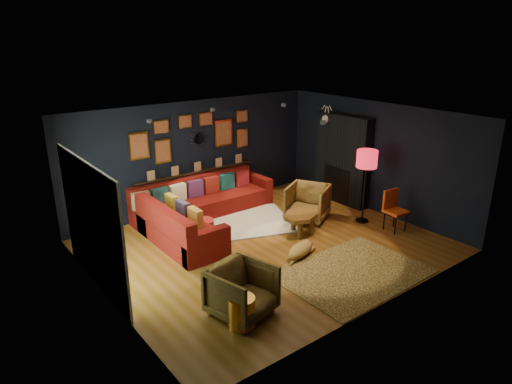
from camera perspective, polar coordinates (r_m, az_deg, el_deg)
floor at (r=9.28m, az=1.43°, el=-6.71°), size 6.50×6.50×0.00m
room_walls at (r=8.70m, az=1.51°, el=2.75°), size 6.50×6.50×6.50m
sectional at (r=10.21m, az=-7.65°, el=-2.40°), size 3.41×2.69×0.86m
ledge at (r=11.02m, az=-7.32°, el=2.55°), size 3.20×0.12×0.04m
gallery_wall at (r=10.82m, az=-7.68°, el=7.08°), size 3.15×0.04×1.02m
sunburst_mirror at (r=10.90m, az=-7.14°, el=6.62°), size 0.47×0.16×0.47m
fireplace at (r=11.55m, az=10.68°, el=3.68°), size 0.31×1.60×2.20m
deer_head at (r=11.68m, az=9.32°, el=9.13°), size 0.50×0.28×0.45m
sliding_door at (r=7.94m, az=-19.82°, el=-3.90°), size 0.06×2.80×2.20m
ceiling_spots at (r=9.10m, az=-1.64°, el=9.75°), size 3.30×2.50×0.06m
shag_rug at (r=10.30m, az=-2.47°, el=-3.88°), size 2.87×2.48×0.03m
leopard_rug at (r=8.47m, az=11.98°, el=-9.85°), size 2.61×1.88×0.01m
coffee_table at (r=9.66m, az=5.64°, el=-3.20°), size 1.06×0.92×0.44m
pouf at (r=9.73m, az=-6.66°, el=-4.34°), size 0.47×0.47×0.31m
armchair_left at (r=7.00m, az=-1.78°, el=-11.98°), size 1.03×0.99×0.88m
armchair_right at (r=10.43m, az=6.46°, el=-1.12°), size 1.14×1.16×0.90m
gold_stool at (r=6.83m, az=-1.80°, el=-14.80°), size 0.39×0.39×0.49m
orange_chair at (r=10.25m, az=16.82°, el=-1.78°), size 0.46×0.46×0.89m
floor_lamp at (r=10.24m, az=13.67°, el=3.66°), size 0.46×0.46×1.66m
dog at (r=8.84m, az=5.58°, el=-6.94°), size 1.13×0.82×0.32m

